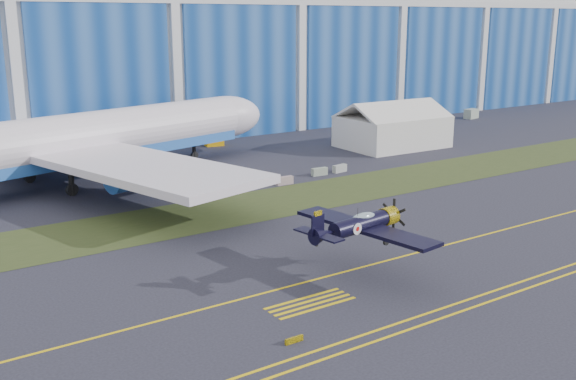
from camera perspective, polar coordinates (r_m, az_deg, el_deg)
ground at (r=61.23m, az=11.08°, el=-3.00°), size 260.00×260.00×0.00m
grass_median at (r=71.31m, az=3.10°, el=-0.26°), size 260.00×10.00×0.02m
hangar at (r=120.15m, az=-14.18°, el=12.48°), size 220.00×45.70×30.00m
taxiway_centreline at (r=58.02m, az=14.58°, el=-4.16°), size 200.00×0.20×0.02m
edge_line_near at (r=52.70m, az=22.37°, el=-6.70°), size 80.00×0.20×0.02m
edge_line_far at (r=53.20m, az=21.48°, el=-6.42°), size 80.00×0.20×0.02m
hold_short_ladder at (r=44.32m, az=1.90°, el=-9.55°), size 6.00×2.40×0.02m
guard_board_left at (r=39.28m, az=0.52°, el=-12.57°), size 1.20×0.15×0.35m
warbird at (r=47.69m, az=6.12°, el=-2.91°), size 11.30×13.05×3.52m
jetliner at (r=77.17m, az=-18.26°, el=8.55°), size 75.38×68.41×22.27m
tent at (r=97.84m, az=8.85°, el=5.57°), size 14.69×10.97×6.67m
shipping_container at (r=93.02m, az=-16.47°, el=3.33°), size 5.52×2.76×2.29m
tug at (r=98.42m, az=-6.28°, el=4.17°), size 2.81×2.03×1.49m
gse_box at (r=129.61m, az=15.26°, el=6.25°), size 3.16×2.11×1.75m
barrier_a at (r=74.83m, az=-0.30°, el=0.80°), size 2.03×0.71×0.90m
barrier_b at (r=79.29m, az=2.68°, el=1.56°), size 2.03×0.71×0.90m
barrier_c at (r=81.11m, az=4.40°, el=1.82°), size 2.07×0.92×0.90m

